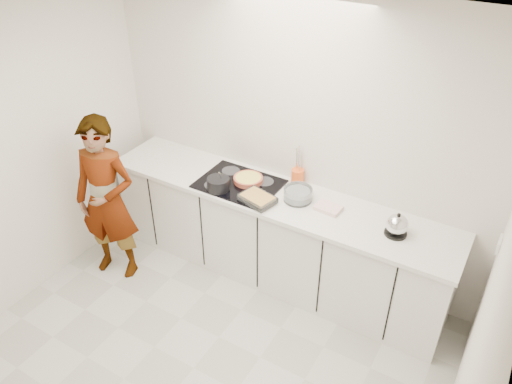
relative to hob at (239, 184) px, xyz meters
The scene contains 16 objects.
floor 1.60m from the hob, 74.48° to the right, with size 3.60×3.20×0.00m, color beige.
ceiling 2.13m from the hob, 74.48° to the right, with size 3.60×3.20×0.00m, color white.
wall_back 0.62m from the hob, 44.17° to the left, with size 3.60×0.00×2.60m, color silver.
wall_left 1.96m from the hob, 139.01° to the right, with size 0.00×3.20×2.60m, color silver.
wall_right 2.51m from the hob, 29.95° to the right, with size 0.02×3.20×2.60m.
base_cabinets 0.60m from the hob, ahead, with size 3.20×0.58×0.87m, color white.
countertop 0.35m from the hob, ahead, with size 3.24×0.64×0.04m, color white.
hob is the anchor object (origin of this frame).
tart_dish 0.09m from the hob, 50.81° to the left, with size 0.34×0.34×0.04m.
saucepan 0.21m from the hob, 120.50° to the right, with size 0.23×0.23×0.19m.
baking_dish 0.33m from the hob, 29.74° to the right, with size 0.33×0.27×0.06m.
mixing_bowl 0.57m from the hob, ahead, with size 0.27×0.27×0.11m.
tea_towel 0.85m from the hob, ahead, with size 0.21×0.15×0.03m, color white.
kettle 1.43m from the hob, ahead, with size 0.20×0.20×0.20m.
utensil_crock 0.53m from the hob, 32.83° to the left, with size 0.11×0.11×0.14m, color orange.
cook 1.19m from the hob, 144.57° to the right, with size 0.58×0.38×1.60m, color white.
Camera 1 is at (1.70, -1.90, 3.33)m, focal length 35.00 mm.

